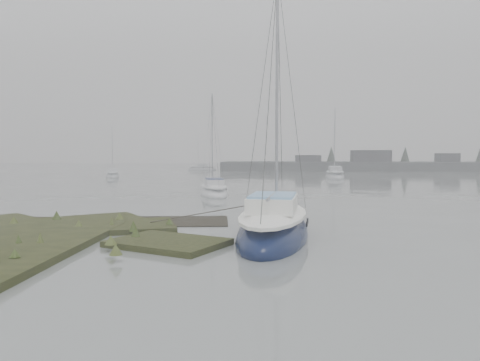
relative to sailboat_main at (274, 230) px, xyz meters
The scene contains 7 objects.
ground 29.28m from the sailboat_main, 97.69° to the left, with size 160.00×160.00×0.00m, color slate.
far_shoreline 65.09m from the sailboat_main, 69.37° to the left, with size 60.00×8.00×4.15m.
sailboat_main is the anchor object (origin of this frame).
sailboat_white 16.50m from the sailboat_main, 104.09° to the left, with size 3.10×5.72×7.69m.
sailboat_far_a 42.90m from the sailboat_main, 116.12° to the left, with size 2.95×4.99×6.70m.
sailboat_far_b 38.72m from the sailboat_main, 79.01° to the left, with size 2.32×6.37×8.88m.
sailboat_far_c 60.78m from the sailboat_main, 100.62° to the left, with size 4.68×1.71×6.52m.
Camera 1 is at (3.76, -15.28, 3.04)m, focal length 35.00 mm.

